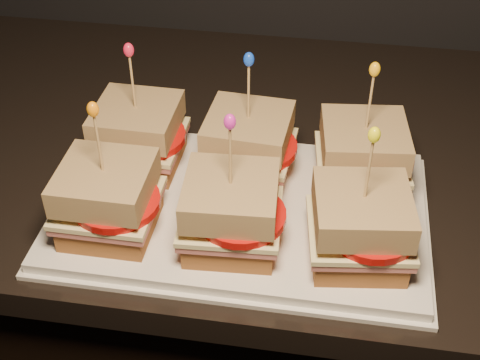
# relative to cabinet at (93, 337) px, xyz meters

# --- Properties ---
(cabinet) EXTENTS (2.28, 0.59, 0.91)m
(cabinet) POSITION_rel_cabinet_xyz_m (0.00, 0.00, 0.00)
(cabinet) COLOR black
(cabinet) RESTS_ON ground
(granite_slab) EXTENTS (2.32, 0.63, 0.04)m
(granite_slab) POSITION_rel_cabinet_xyz_m (0.00, 0.00, 0.47)
(granite_slab) COLOR black
(granite_slab) RESTS_ON cabinet
(platter) EXTENTS (0.42, 0.26, 0.02)m
(platter) POSITION_rel_cabinet_xyz_m (0.31, -0.16, 0.50)
(platter) COLOR white
(platter) RESTS_ON granite_slab
(platter_rim) EXTENTS (0.44, 0.28, 0.01)m
(platter_rim) POSITION_rel_cabinet_xyz_m (0.31, -0.16, 0.49)
(platter_rim) COLOR white
(platter_rim) RESTS_ON granite_slab
(sandwich_0_bread_bot) EXTENTS (0.10, 0.10, 0.03)m
(sandwich_0_bread_bot) POSITION_rel_cabinet_xyz_m (0.17, -0.10, 0.52)
(sandwich_0_bread_bot) COLOR #583615
(sandwich_0_bread_bot) RESTS_ON platter
(sandwich_0_ham) EXTENTS (0.11, 0.10, 0.01)m
(sandwich_0_ham) POSITION_rel_cabinet_xyz_m (0.17, -0.10, 0.54)
(sandwich_0_ham) COLOR #B85A52
(sandwich_0_ham) RESTS_ON sandwich_0_bread_bot
(sandwich_0_cheese) EXTENTS (0.11, 0.10, 0.01)m
(sandwich_0_cheese) POSITION_rel_cabinet_xyz_m (0.17, -0.10, 0.55)
(sandwich_0_cheese) COLOR #FAEEA7
(sandwich_0_cheese) RESTS_ON sandwich_0_ham
(sandwich_0_tomato) EXTENTS (0.09, 0.09, 0.01)m
(sandwich_0_tomato) POSITION_rel_cabinet_xyz_m (0.18, -0.10, 0.55)
(sandwich_0_tomato) COLOR red
(sandwich_0_tomato) RESTS_ON sandwich_0_cheese
(sandwich_0_bread_top) EXTENTS (0.10, 0.10, 0.03)m
(sandwich_0_bread_top) POSITION_rel_cabinet_xyz_m (0.17, -0.10, 0.57)
(sandwich_0_bread_top) COLOR brown
(sandwich_0_bread_top) RESTS_ON sandwich_0_tomato
(sandwich_0_pick) EXTENTS (0.00, 0.00, 0.09)m
(sandwich_0_pick) POSITION_rel_cabinet_xyz_m (0.17, -0.10, 0.62)
(sandwich_0_pick) COLOR tan
(sandwich_0_pick) RESTS_ON sandwich_0_bread_top
(sandwich_0_frill) EXTENTS (0.01, 0.01, 0.02)m
(sandwich_0_frill) POSITION_rel_cabinet_xyz_m (0.17, -0.10, 0.67)
(sandwich_0_frill) COLOR red
(sandwich_0_frill) RESTS_ON sandwich_0_pick
(sandwich_1_bread_bot) EXTENTS (0.10, 0.10, 0.03)m
(sandwich_1_bread_bot) POSITION_rel_cabinet_xyz_m (0.31, -0.10, 0.52)
(sandwich_1_bread_bot) COLOR #583615
(sandwich_1_bread_bot) RESTS_ON platter
(sandwich_1_ham) EXTENTS (0.11, 0.11, 0.01)m
(sandwich_1_ham) POSITION_rel_cabinet_xyz_m (0.31, -0.10, 0.54)
(sandwich_1_ham) COLOR #B85A52
(sandwich_1_ham) RESTS_ON sandwich_1_bread_bot
(sandwich_1_cheese) EXTENTS (0.11, 0.11, 0.01)m
(sandwich_1_cheese) POSITION_rel_cabinet_xyz_m (0.31, -0.10, 0.55)
(sandwich_1_cheese) COLOR #FAEEA7
(sandwich_1_cheese) RESTS_ON sandwich_1_ham
(sandwich_1_tomato) EXTENTS (0.09, 0.09, 0.01)m
(sandwich_1_tomato) POSITION_rel_cabinet_xyz_m (0.32, -0.10, 0.55)
(sandwich_1_tomato) COLOR red
(sandwich_1_tomato) RESTS_ON sandwich_1_cheese
(sandwich_1_bread_top) EXTENTS (0.10, 0.10, 0.03)m
(sandwich_1_bread_top) POSITION_rel_cabinet_xyz_m (0.31, -0.10, 0.57)
(sandwich_1_bread_top) COLOR brown
(sandwich_1_bread_top) RESTS_ON sandwich_1_tomato
(sandwich_1_pick) EXTENTS (0.00, 0.00, 0.09)m
(sandwich_1_pick) POSITION_rel_cabinet_xyz_m (0.31, -0.10, 0.62)
(sandwich_1_pick) COLOR tan
(sandwich_1_pick) RESTS_ON sandwich_1_bread_top
(sandwich_1_frill) EXTENTS (0.01, 0.01, 0.02)m
(sandwich_1_frill) POSITION_rel_cabinet_xyz_m (0.31, -0.10, 0.67)
(sandwich_1_frill) COLOR blue
(sandwich_1_frill) RESTS_ON sandwich_1_pick
(sandwich_2_bread_bot) EXTENTS (0.10, 0.10, 0.03)m
(sandwich_2_bread_bot) POSITION_rel_cabinet_xyz_m (0.44, -0.10, 0.52)
(sandwich_2_bread_bot) COLOR #583615
(sandwich_2_bread_bot) RESTS_ON platter
(sandwich_2_ham) EXTENTS (0.11, 0.11, 0.01)m
(sandwich_2_ham) POSITION_rel_cabinet_xyz_m (0.44, -0.10, 0.54)
(sandwich_2_ham) COLOR #B85A52
(sandwich_2_ham) RESTS_ON sandwich_2_bread_bot
(sandwich_2_cheese) EXTENTS (0.12, 0.11, 0.01)m
(sandwich_2_cheese) POSITION_rel_cabinet_xyz_m (0.44, -0.10, 0.55)
(sandwich_2_cheese) COLOR #FAEEA7
(sandwich_2_cheese) RESTS_ON sandwich_2_ham
(sandwich_2_tomato) EXTENTS (0.09, 0.09, 0.01)m
(sandwich_2_tomato) POSITION_rel_cabinet_xyz_m (0.45, -0.10, 0.55)
(sandwich_2_tomato) COLOR red
(sandwich_2_tomato) RESTS_ON sandwich_2_cheese
(sandwich_2_bread_top) EXTENTS (0.11, 0.11, 0.03)m
(sandwich_2_bread_top) POSITION_rel_cabinet_xyz_m (0.44, -0.10, 0.57)
(sandwich_2_bread_top) COLOR brown
(sandwich_2_bread_top) RESTS_ON sandwich_2_tomato
(sandwich_2_pick) EXTENTS (0.00, 0.00, 0.09)m
(sandwich_2_pick) POSITION_rel_cabinet_xyz_m (0.44, -0.10, 0.62)
(sandwich_2_pick) COLOR tan
(sandwich_2_pick) RESTS_ON sandwich_2_bread_top
(sandwich_2_frill) EXTENTS (0.01, 0.01, 0.02)m
(sandwich_2_frill) POSITION_rel_cabinet_xyz_m (0.44, -0.10, 0.67)
(sandwich_2_frill) COLOR #FDB011
(sandwich_2_frill) RESTS_ON sandwich_2_pick
(sandwich_3_bread_bot) EXTENTS (0.09, 0.09, 0.03)m
(sandwich_3_bread_bot) POSITION_rel_cabinet_xyz_m (0.17, -0.22, 0.52)
(sandwich_3_bread_bot) COLOR #583615
(sandwich_3_bread_bot) RESTS_ON platter
(sandwich_3_ham) EXTENTS (0.10, 0.10, 0.01)m
(sandwich_3_ham) POSITION_rel_cabinet_xyz_m (0.17, -0.22, 0.54)
(sandwich_3_ham) COLOR #B85A52
(sandwich_3_ham) RESTS_ON sandwich_3_bread_bot
(sandwich_3_cheese) EXTENTS (0.11, 0.10, 0.01)m
(sandwich_3_cheese) POSITION_rel_cabinet_xyz_m (0.17, -0.22, 0.55)
(sandwich_3_cheese) COLOR #FAEEA7
(sandwich_3_cheese) RESTS_ON sandwich_3_ham
(sandwich_3_tomato) EXTENTS (0.09, 0.09, 0.01)m
(sandwich_3_tomato) POSITION_rel_cabinet_xyz_m (0.18, -0.22, 0.55)
(sandwich_3_tomato) COLOR red
(sandwich_3_tomato) RESTS_ON sandwich_3_cheese
(sandwich_3_bread_top) EXTENTS (0.10, 0.10, 0.03)m
(sandwich_3_bread_top) POSITION_rel_cabinet_xyz_m (0.17, -0.22, 0.57)
(sandwich_3_bread_top) COLOR brown
(sandwich_3_bread_top) RESTS_ON sandwich_3_tomato
(sandwich_3_pick) EXTENTS (0.00, 0.00, 0.09)m
(sandwich_3_pick) POSITION_rel_cabinet_xyz_m (0.17, -0.22, 0.62)
(sandwich_3_pick) COLOR tan
(sandwich_3_pick) RESTS_ON sandwich_3_bread_top
(sandwich_3_frill) EXTENTS (0.01, 0.01, 0.02)m
(sandwich_3_frill) POSITION_rel_cabinet_xyz_m (0.17, -0.22, 0.67)
(sandwich_3_frill) COLOR orange
(sandwich_3_frill) RESTS_ON sandwich_3_pick
(sandwich_4_bread_bot) EXTENTS (0.10, 0.10, 0.03)m
(sandwich_4_bread_bot) POSITION_rel_cabinet_xyz_m (0.31, -0.22, 0.52)
(sandwich_4_bread_bot) COLOR #583615
(sandwich_4_bread_bot) RESTS_ON platter
(sandwich_4_ham) EXTENTS (0.11, 0.11, 0.01)m
(sandwich_4_ham) POSITION_rel_cabinet_xyz_m (0.31, -0.22, 0.54)
(sandwich_4_ham) COLOR #B85A52
(sandwich_4_ham) RESTS_ON sandwich_4_bread_bot
(sandwich_4_cheese) EXTENTS (0.11, 0.11, 0.01)m
(sandwich_4_cheese) POSITION_rel_cabinet_xyz_m (0.31, -0.22, 0.55)
(sandwich_4_cheese) COLOR #FAEEA7
(sandwich_4_cheese) RESTS_ON sandwich_4_ham
(sandwich_4_tomato) EXTENTS (0.09, 0.09, 0.01)m
(sandwich_4_tomato) POSITION_rel_cabinet_xyz_m (0.32, -0.22, 0.55)
(sandwich_4_tomato) COLOR red
(sandwich_4_tomato) RESTS_ON sandwich_4_cheese
(sandwich_4_bread_top) EXTENTS (0.10, 0.10, 0.03)m
(sandwich_4_bread_top) POSITION_rel_cabinet_xyz_m (0.31, -0.22, 0.57)
(sandwich_4_bread_top) COLOR brown
(sandwich_4_bread_top) RESTS_ON sandwich_4_tomato
(sandwich_4_pick) EXTENTS (0.00, 0.00, 0.09)m
(sandwich_4_pick) POSITION_rel_cabinet_xyz_m (0.31, -0.22, 0.62)
(sandwich_4_pick) COLOR tan
(sandwich_4_pick) RESTS_ON sandwich_4_bread_top
(sandwich_4_frill) EXTENTS (0.01, 0.01, 0.02)m
(sandwich_4_frill) POSITION_rel_cabinet_xyz_m (0.31, -0.22, 0.67)
(sandwich_4_frill) COLOR #CD239F
(sandwich_4_frill) RESTS_ON sandwich_4_pick
(sandwich_5_bread_bot) EXTENTS (0.11, 0.11, 0.03)m
(sandwich_5_bread_bot) POSITION_rel_cabinet_xyz_m (0.44, -0.22, 0.52)
(sandwich_5_bread_bot) COLOR #583615
(sandwich_5_bread_bot) RESTS_ON platter
(sandwich_5_ham) EXTENTS (0.12, 0.11, 0.01)m
(sandwich_5_ham) POSITION_rel_cabinet_xyz_m (0.44, -0.22, 0.54)
(sandwich_5_ham) COLOR #B85A52
(sandwich_5_ham) RESTS_ON sandwich_5_bread_bot
(sandwich_5_cheese) EXTENTS (0.12, 0.12, 0.01)m
(sandwich_5_cheese) POSITION_rel_cabinet_xyz_m (0.44, -0.22, 0.55)
(sandwich_5_cheese) COLOR #FAEEA7
(sandwich_5_cheese) RESTS_ON sandwich_5_ham
(sandwich_5_tomato) EXTENTS (0.09, 0.09, 0.01)m
(sandwich_5_tomato) POSITION_rel_cabinet_xyz_m (0.45, -0.22, 0.55)
(sandwich_5_tomato) COLOR red
(sandwich_5_tomato) RESTS_ON sandwich_5_cheese
(sandwich_5_bread_top) EXTENTS (0.11, 0.11, 0.03)m
(sandwich_5_bread_top) POSITION_rel_cabinet_xyz_m (0.44, -0.22, 0.57)
(sandwich_5_bread_top) COLOR brown
(sandwich_5_bread_top) RESTS_ON sandwich_5_tomato
(sandwich_5_pick) EXTENTS (0.00, 0.00, 0.09)m
(sandwich_5_pick) POSITION_rel_cabinet_xyz_m (0.44, -0.22, 0.62)
(sandwich_5_pick) COLOR tan
(sandwich_5_pick) RESTS_ON sandwich_5_bread_top
(sandwich_5_frill) EXTENTS (0.01, 0.01, 0.02)m
(sandwich_5_frill) POSITION_rel_cabinet_xyz_m (0.44, -0.22, 0.67)
(sandwich_5_frill) COLOR yellow
(sandwich_5_frill) RESTS_ON sandwich_5_pick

